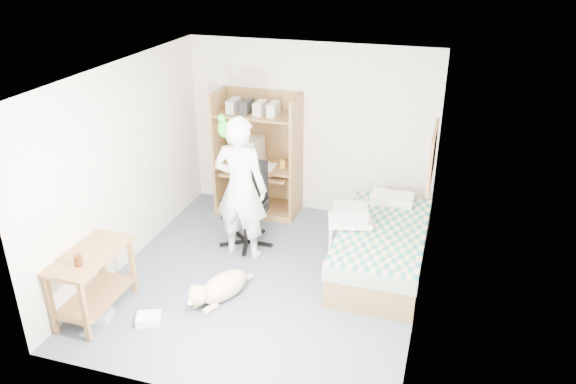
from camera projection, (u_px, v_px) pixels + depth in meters
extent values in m
plane|color=#444C5D|center=(266.00, 277.00, 6.85)|extent=(4.00, 4.00, 0.00)
cube|color=silver|center=(310.00, 130.00, 8.06)|extent=(3.60, 0.02, 2.50)
cube|color=silver|center=(427.00, 204.00, 5.84)|extent=(0.02, 4.00, 2.50)
cube|color=silver|center=(124.00, 166.00, 6.80)|extent=(0.02, 4.00, 2.50)
cube|color=white|center=(262.00, 73.00, 5.80)|extent=(3.60, 4.00, 0.02)
cube|color=brown|center=(221.00, 150.00, 8.29)|extent=(0.04, 0.60, 1.80)
cube|color=brown|center=(296.00, 159.00, 7.98)|extent=(0.04, 0.60, 1.80)
cube|color=brown|center=(264.00, 148.00, 8.38)|extent=(1.20, 0.02, 1.80)
cube|color=brown|center=(258.00, 165.00, 8.20)|extent=(1.12, 0.60, 0.04)
cube|color=brown|center=(256.00, 173.00, 8.17)|extent=(1.00, 0.50, 0.03)
cube|color=brown|center=(257.00, 115.00, 7.88)|extent=(1.12, 0.55, 0.03)
cube|color=brown|center=(259.00, 207.00, 8.49)|extent=(1.12, 0.60, 0.10)
cube|color=brown|center=(381.00, 256.00, 6.95)|extent=(1.00, 2.00, 0.36)
cube|color=#2B7474|center=(382.00, 236.00, 6.83)|extent=(1.02, 2.02, 0.20)
cube|color=white|center=(392.00, 199.00, 7.47)|extent=(0.55, 0.35, 0.12)
cube|color=brown|center=(89.00, 255.00, 5.91)|extent=(0.50, 1.00, 0.04)
cube|color=brown|center=(51.00, 306.00, 5.73)|extent=(0.05, 0.05, 0.70)
cube|color=brown|center=(85.00, 313.00, 5.63)|extent=(0.05, 0.05, 0.70)
cube|color=brown|center=(102.00, 261.00, 6.51)|extent=(0.05, 0.05, 0.70)
cube|color=brown|center=(133.00, 267.00, 6.41)|extent=(0.05, 0.05, 0.70)
cube|color=brown|center=(96.00, 297.00, 6.13)|extent=(0.46, 0.92, 0.03)
cube|color=#8A5F3E|center=(433.00, 156.00, 6.55)|extent=(0.03, 0.90, 0.60)
cube|color=brown|center=(436.00, 131.00, 6.42)|extent=(0.04, 0.94, 0.04)
cube|color=brown|center=(430.00, 180.00, 6.68)|extent=(0.04, 0.94, 0.04)
cylinder|color=black|center=(246.00, 241.00, 7.57)|extent=(0.63, 0.63, 0.06)
cylinder|color=black|center=(246.00, 228.00, 7.48)|extent=(0.06, 0.06, 0.42)
cube|color=black|center=(245.00, 211.00, 7.38)|extent=(0.51, 0.51, 0.08)
cube|color=black|center=(252.00, 180.00, 7.44)|extent=(0.45, 0.08, 0.58)
cube|color=black|center=(227.00, 197.00, 7.39)|extent=(0.06, 0.32, 0.04)
cube|color=black|center=(264.00, 203.00, 7.23)|extent=(0.06, 0.32, 0.04)
imported|color=silver|center=(241.00, 189.00, 6.96)|extent=(0.70, 0.47, 1.87)
ellipsoid|color=#179716|center=(224.00, 128.00, 6.72)|extent=(0.14, 0.14, 0.22)
sphere|color=#179716|center=(221.00, 118.00, 6.62)|extent=(0.10, 0.10, 0.10)
cone|color=orange|center=(220.00, 120.00, 6.58)|extent=(0.04, 0.04, 0.04)
cylinder|color=#179716|center=(226.00, 137.00, 6.81)|extent=(0.04, 0.15, 0.13)
ellipsoid|color=beige|center=(224.00, 286.00, 6.41)|extent=(0.57, 0.74, 0.30)
sphere|color=beige|center=(198.00, 295.00, 6.12)|extent=(0.22, 0.22, 0.22)
cone|color=beige|center=(193.00, 286.00, 6.10)|extent=(0.07, 0.07, 0.08)
cone|color=beige|center=(199.00, 290.00, 6.03)|extent=(0.07, 0.07, 0.08)
ellipsoid|color=beige|center=(191.00, 302.00, 6.07)|extent=(0.12, 0.14, 0.07)
cylinder|color=beige|center=(246.00, 278.00, 6.67)|extent=(0.14, 0.22, 0.11)
cube|color=white|center=(350.00, 221.00, 6.89)|extent=(0.61, 0.53, 0.04)
cube|color=white|center=(348.00, 252.00, 7.08)|extent=(0.56, 0.48, 0.03)
cylinder|color=white|center=(328.00, 246.00, 6.92)|extent=(0.03, 0.03, 0.61)
cylinder|color=white|center=(364.00, 252.00, 6.80)|extent=(0.03, 0.03, 0.61)
cylinder|color=white|center=(334.00, 233.00, 7.23)|extent=(0.03, 0.03, 0.61)
cylinder|color=white|center=(369.00, 238.00, 7.11)|extent=(0.03, 0.03, 0.61)
cube|color=#B0B0AB|center=(350.00, 213.00, 6.84)|extent=(0.49, 0.41, 0.18)
cube|color=beige|center=(248.00, 149.00, 8.20)|extent=(0.41, 0.43, 0.36)
cube|color=navy|center=(242.00, 153.00, 8.03)|extent=(0.30, 0.04, 0.25)
cube|color=beige|center=(258.00, 173.00, 8.11)|extent=(0.45, 0.16, 0.03)
cylinder|color=gold|center=(283.00, 164.00, 8.02)|extent=(0.08, 0.08, 0.12)
cylinder|color=#43200A|center=(78.00, 261.00, 5.66)|extent=(0.08, 0.08, 0.12)
cube|color=white|center=(149.00, 319.00, 6.02)|extent=(0.31, 0.28, 0.10)
cube|color=#AFAFAA|center=(103.00, 315.00, 6.10)|extent=(0.23, 0.26, 0.08)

